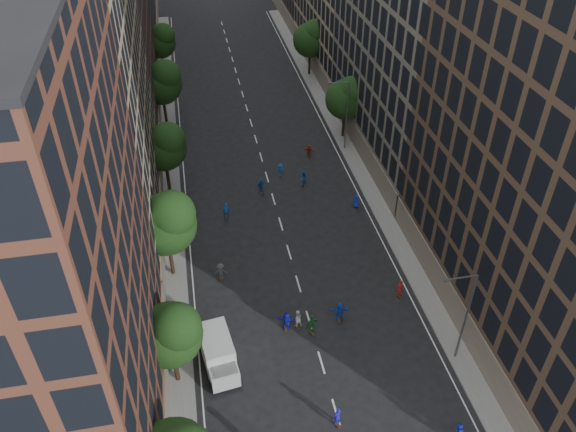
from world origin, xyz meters
The scene contains 30 objects.
ground centered at (0.00, 40.00, 0.00)m, with size 240.00×240.00×0.00m, color black.
sidewalk_left centered at (-12.00, 47.50, 0.07)m, with size 4.00×105.00×0.15m, color slate.
sidewalk_right centered at (12.00, 47.50, 0.07)m, with size 4.00×105.00×0.15m, color slate.
bldg_left_a centered at (-19.00, 11.00, 15.00)m, with size 14.00×22.00×30.00m, color #572F21.
bldg_left_b centered at (-19.00, 35.00, 17.00)m, with size 14.00×26.00×34.00m, color #948160.
bldg_left_c centered at (-19.00, 58.00, 14.00)m, with size 14.00×20.00×28.00m, color #572F21.
bldg_right_b centered at (19.00, 44.00, 16.50)m, with size 14.00×28.00×33.00m, color #645D52.
tree_left_1 centered at (-11.02, 13.86, 5.55)m, with size 4.80×4.80×8.21m.
tree_left_2 centered at (-10.99, 25.83, 6.36)m, with size 5.60×5.60×9.45m.
tree_left_3 centered at (-11.02, 39.85, 5.82)m, with size 5.00×5.00×8.58m.
tree_left_4 centered at (-11.00, 55.84, 6.10)m, with size 5.40×5.40×9.08m.
tree_left_5 centered at (-11.02, 71.86, 5.68)m, with size 4.80×4.80×8.33m.
tree_right_a centered at (11.38, 47.85, 5.63)m, with size 5.00×5.00×8.39m.
tree_right_b centered at (11.39, 67.85, 5.96)m, with size 5.20×5.20×8.83m.
streetlamp_near centered at (10.37, 12.00, 5.17)m, with size 2.64×0.22×9.06m.
streetlamp_far centered at (10.37, 45.00, 5.17)m, with size 2.64×0.22×9.06m.
cargo_van centered at (-7.95, 14.75, 1.44)m, with size 3.07×5.40×2.74m.
skater_1 centered at (-0.20, 8.05, 0.89)m, with size 0.65×0.42×1.77m, color #1416A9.
skater_5 centered at (2.53, 17.61, 0.93)m, with size 1.73×0.55×1.86m, color #1744BB.
skater_7 centered at (8.50, 19.30, 0.90)m, with size 0.66×0.43×1.80m, color maroon.
skater_8 centered at (-1.13, 17.57, 0.86)m, with size 0.84×0.65×1.72m, color silver.
skater_9 centered at (-6.85, 24.51, 0.86)m, with size 1.11×0.64×1.73m, color #434448.
skater_10 centered at (-0.08, 16.67, 0.96)m, with size 1.12×0.47×1.91m, color #216F32.
skater_11 centered at (-2.06, 17.48, 0.89)m, with size 1.64×0.52×1.77m, color #1419A5.
skater_12 centered at (8.50, 32.83, 0.77)m, with size 0.75×0.49×1.53m, color #1726BB.
skater_13 centered at (-5.43, 33.66, 0.89)m, with size 0.65×0.43×1.79m, color blue.
skater_14 centered at (3.76, 37.97, 0.91)m, with size 0.89×0.69×1.83m, color #1449A9.
skater_15 centered at (1.58, 40.37, 0.80)m, with size 1.03×0.59×1.60m, color #164FB5.
skater_16 centered at (-1.15, 37.39, 0.91)m, with size 1.07×0.45×1.83m, color #154DAB.
skater_17 centered at (5.82, 44.12, 0.75)m, with size 1.39×0.44×1.50m, color #AE261D.
Camera 1 is at (-7.92, -13.59, 36.31)m, focal length 35.00 mm.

